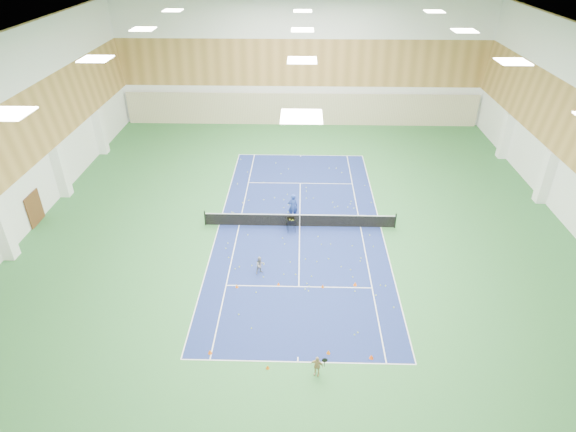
{
  "coord_description": "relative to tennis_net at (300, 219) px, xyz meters",
  "views": [
    {
      "loc": [
        -0.02,
        -27.58,
        17.35
      ],
      "look_at": [
        -0.73,
        -1.99,
        2.0
      ],
      "focal_mm": 30.0,
      "sensor_mm": 36.0,
      "label": 1
    }
  ],
  "objects": [
    {
      "name": "child_apron",
      "position": [
        0.85,
        -12.56,
        -0.01
      ],
      "size": [
        0.68,
        0.43,
        1.08
      ],
      "primitive_type": "imported",
      "rotation": [
        0.0,
        0.0,
        -0.29
      ],
      "color": "tan",
      "rests_on": "ground"
    },
    {
      "name": "cone_base_c",
      "position": [
        1.45,
        -11.31,
        -0.44
      ],
      "size": [
        0.2,
        0.2,
        0.22
      ],
      "primitive_type": "cone",
      "color": "orange",
      "rests_on": "ground"
    },
    {
      "name": "cone_svc_d",
      "position": [
        3.18,
        -6.2,
        -0.43
      ],
      "size": [
        0.22,
        0.22,
        0.24
      ],
      "primitive_type": "cone",
      "color": "#FF620D",
      "rests_on": "ground"
    },
    {
      "name": "tennis_balls_scatter",
      "position": [
        0.0,
        0.0,
        -0.5
      ],
      "size": [
        10.57,
        22.77,
        0.07
      ],
      "primitive_type": null,
      "color": "#C6E927",
      "rests_on": "ground"
    },
    {
      "name": "cone_svc_b",
      "position": [
        -1.15,
        -6.28,
        -0.45
      ],
      "size": [
        0.17,
        0.17,
        0.19
      ],
      "primitive_type": "cone",
      "color": "#EF5F0C",
      "rests_on": "ground"
    },
    {
      "name": "ball_cart",
      "position": [
        -0.57,
        -0.6,
        -0.06
      ],
      "size": [
        0.66,
        0.66,
        0.98
      ],
      "primitive_type": null,
      "rotation": [
        0.0,
        0.0,
        0.19
      ],
      "color": "black",
      "rests_on": "ground"
    },
    {
      "name": "coach",
      "position": [
        -0.49,
        1.07,
        0.39
      ],
      "size": [
        0.76,
        0.58,
        1.89
      ],
      "primitive_type": "imported",
      "rotation": [
        0.0,
        0.0,
        3.34
      ],
      "color": "navy",
      "rests_on": "ground"
    },
    {
      "name": "door_left_b",
      "position": [
        -17.92,
        0.0,
        0.55
      ],
      "size": [
        0.08,
        1.8,
        2.2
      ],
      "primitive_type": "cube",
      "color": "#593319",
      "rests_on": "ground"
    },
    {
      "name": "cone_base_a",
      "position": [
        -4.17,
        -11.47,
        -0.43
      ],
      "size": [
        0.21,
        0.21,
        0.23
      ],
      "primitive_type": "cone",
      "color": "#FF600D",
      "rests_on": "ground"
    },
    {
      "name": "cone_base_d",
      "position": [
        3.45,
        -11.56,
        -0.43
      ],
      "size": [
        0.22,
        0.22,
        0.24
      ],
      "primitive_type": "cone",
      "color": "#FF4C0D",
      "rests_on": "ground"
    },
    {
      "name": "cone_base_b",
      "position": [
        -1.38,
        -12.3,
        -0.45
      ],
      "size": [
        0.18,
        0.18,
        0.2
      ],
      "primitive_type": "cone",
      "color": "orange",
      "rests_on": "ground"
    },
    {
      "name": "child_court",
      "position": [
        -2.26,
        -5.19,
        0.01
      ],
      "size": [
        0.69,
        0.64,
        1.13
      ],
      "primitive_type": "imported",
      "rotation": [
        0.0,
        0.0,
        0.53
      ],
      "color": "gray",
      "rests_on": "ground"
    },
    {
      "name": "ceiling_light_grid",
      "position": [
        0.0,
        0.0,
        11.37
      ],
      "size": [
        21.4,
        25.4,
        0.06
      ],
      "primitive_type": null,
      "color": "white",
      "rests_on": "room_shell"
    },
    {
      "name": "wood_cladding",
      "position": [
        0.0,
        0.0,
        7.45
      ],
      "size": [
        36.0,
        40.0,
        8.0
      ],
      "primitive_type": null,
      "color": "#A97D3F",
      "rests_on": "room_shell"
    },
    {
      "name": "tennis_net",
      "position": [
        0.0,
        0.0,
        0.0
      ],
      "size": [
        12.8,
        0.1,
        1.1
      ],
      "primitive_type": null,
      "color": "black",
      "rests_on": "ground"
    },
    {
      "name": "cone_svc_c",
      "position": [
        1.34,
        -6.42,
        -0.45
      ],
      "size": [
        0.18,
        0.18,
        0.2
      ],
      "primitive_type": "cone",
      "color": "orange",
      "rests_on": "ground"
    },
    {
      "name": "cone_svc_a",
      "position": [
        -3.48,
        -6.55,
        -0.44
      ],
      "size": [
        0.19,
        0.19,
        0.21
      ],
      "primitive_type": "cone",
      "color": "orange",
      "rests_on": "ground"
    },
    {
      "name": "room_shell",
      "position": [
        0.0,
        0.0,
        5.45
      ],
      "size": [
        36.0,
        40.0,
        12.0
      ],
      "primitive_type": null,
      "color": "white",
      "rests_on": "ground"
    },
    {
      "name": "court_surface",
      "position": [
        0.0,
        0.0,
        -0.55
      ],
      "size": [
        10.97,
        23.77,
        0.01
      ],
      "primitive_type": "cube",
      "color": "navy",
      "rests_on": "ground"
    },
    {
      "name": "back_curtain",
      "position": [
        0.0,
        19.75,
        1.05
      ],
      "size": [
        35.4,
        0.16,
        3.2
      ],
      "primitive_type": "cube",
      "color": "#C6B793",
      "rests_on": "ground"
    },
    {
      "name": "ground",
      "position": [
        0.0,
        0.0,
        -0.55
      ],
      "size": [
        40.0,
        40.0,
        0.0
      ],
      "primitive_type": "plane",
      "color": "#2D6A33",
      "rests_on": "ground"
    }
  ]
}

